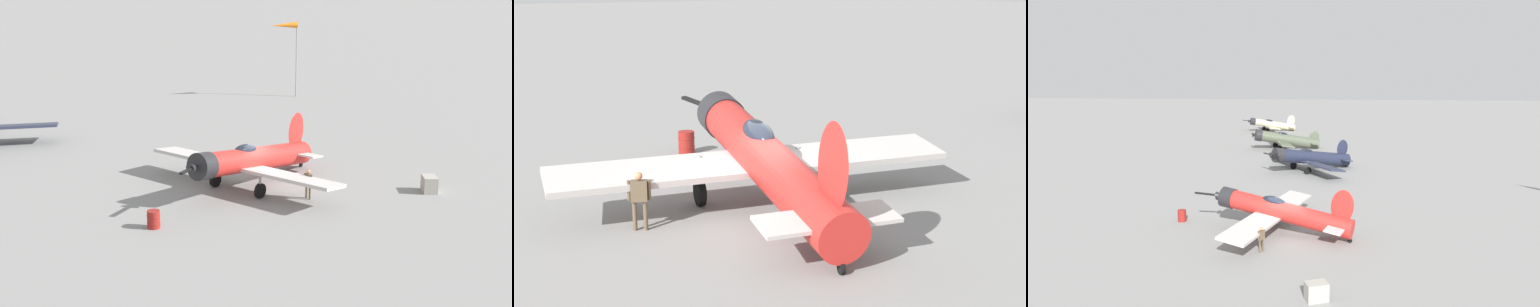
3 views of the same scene
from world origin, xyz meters
The scene contains 4 objects.
ground_plane centered at (0.00, 0.00, 0.00)m, with size 400.00×400.00×0.00m, color gray.
airplane_foreground centered at (-0.13, -0.48, 1.54)m, with size 11.90×11.24×3.51m.
ground_crew_mechanic centered at (3.43, -1.10, 0.96)m, with size 0.53×0.41×1.58m.
fuel_drum centered at (-1.89, -7.90, 0.43)m, with size 0.65×0.65×0.85m.
Camera 2 is at (11.23, 15.17, 6.37)m, focal length 49.85 mm.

